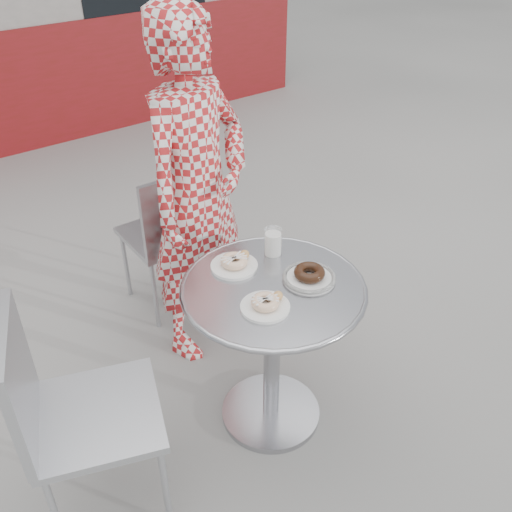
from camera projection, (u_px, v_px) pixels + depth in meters
ground at (277, 416)px, 2.58m from camera, size 60.00×60.00×0.00m
bistro_table at (273, 322)px, 2.28m from camera, size 0.72×0.72×0.73m
chair_far at (169, 262)px, 3.13m from camera, size 0.41×0.42×0.85m
chair_left at (101, 450)px, 2.09m from camera, size 0.56×0.56×0.92m
seated_person at (198, 196)px, 2.57m from camera, size 0.70×0.56×1.66m
plate_far at (235, 263)px, 2.27m from camera, size 0.19×0.19×0.05m
plate_near at (266, 304)px, 2.06m from camera, size 0.18×0.18×0.05m
plate_checker at (309, 276)px, 2.20m from camera, size 0.21×0.21×0.05m
milk_cup at (273, 243)px, 2.33m from camera, size 0.07×0.07×0.12m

